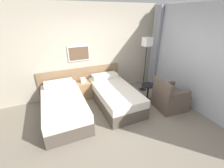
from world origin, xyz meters
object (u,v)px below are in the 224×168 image
object	(u,v)px
nightstand	(84,89)
floor_lamp	(147,46)
bed_near_window	(114,95)
side_table	(148,89)
armchair	(169,99)
bed_near_door	(64,106)

from	to	relation	value
nightstand	floor_lamp	size ratio (longest dim) A/B	0.37
bed_near_window	side_table	size ratio (longest dim) A/B	3.83
bed_near_window	armchair	distance (m)	1.52
nightstand	side_table	bearing A→B (deg)	-29.25
floor_lamp	side_table	bearing A→B (deg)	-113.48
nightstand	armchair	bearing A→B (deg)	-37.63
nightstand	armchair	size ratio (longest dim) A/B	0.74
bed_near_door	bed_near_window	size ratio (longest dim) A/B	1.00
nightstand	floor_lamp	distance (m)	2.35
bed_near_door	nightstand	xyz separation A→B (m)	(0.70, 0.74, -0.01)
bed_near_door	bed_near_window	distance (m)	1.40
bed_near_window	floor_lamp	size ratio (longest dim) A/B	1.12
floor_lamp	side_table	xyz separation A→B (m)	(-0.27, -0.63, -1.13)
nightstand	floor_lamp	bearing A→B (deg)	-9.27
bed_near_window	bed_near_door	bearing A→B (deg)	180.00
nightstand	side_table	size ratio (longest dim) A/B	1.25
nightstand	side_table	world-z (taller)	nightstand
bed_near_window	floor_lamp	world-z (taller)	floor_lamp
armchair	bed_near_door	bearing A→B (deg)	78.89
side_table	bed_near_window	bearing A→B (deg)	167.59
bed_near_window	nightstand	distance (m)	1.02
floor_lamp	armchair	size ratio (longest dim) A/B	2.02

